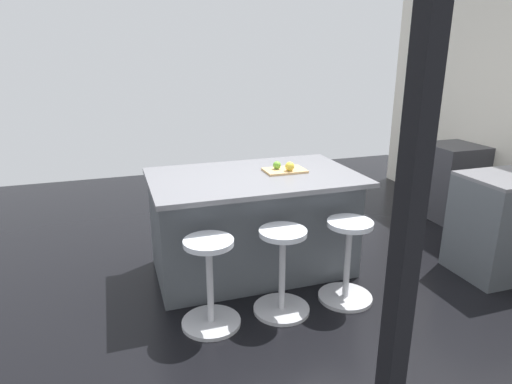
% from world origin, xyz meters
% --- Properties ---
extents(ground_plane, '(7.84, 7.84, 0.00)m').
position_xyz_m(ground_plane, '(0.00, 0.00, 0.00)').
color(ground_plane, black).
extents(oven_range, '(0.60, 0.61, 0.89)m').
position_xyz_m(oven_range, '(-2.66, -0.81, 0.44)').
color(oven_range, '#38383D').
rests_on(oven_range, ground_plane).
extents(kitchen_island, '(1.79, 1.11, 0.93)m').
position_xyz_m(kitchen_island, '(0.05, -0.23, 0.47)').
color(kitchen_island, '#4C5156').
rests_on(kitchen_island, ground_plane).
extents(stool_by_window, '(0.44, 0.44, 0.68)m').
position_xyz_m(stool_by_window, '(-0.52, 0.50, 0.32)').
color(stool_by_window, '#B7B7BC').
rests_on(stool_by_window, ground_plane).
extents(stool_middle, '(0.44, 0.44, 0.68)m').
position_xyz_m(stool_middle, '(0.05, 0.50, 0.32)').
color(stool_middle, '#B7B7BC').
rests_on(stool_middle, ground_plane).
extents(stool_near_camera, '(0.44, 0.44, 0.68)m').
position_xyz_m(stool_near_camera, '(0.61, 0.50, 0.32)').
color(stool_near_camera, '#B7B7BC').
rests_on(stool_near_camera, ground_plane).
extents(cutting_board, '(0.36, 0.24, 0.02)m').
position_xyz_m(cutting_board, '(-0.25, -0.21, 0.94)').
color(cutting_board, tan).
rests_on(cutting_board, kitchen_island).
extents(apple_green, '(0.07, 0.07, 0.07)m').
position_xyz_m(apple_green, '(-0.18, -0.24, 0.98)').
color(apple_green, '#609E2D').
rests_on(apple_green, cutting_board).
extents(apple_yellow, '(0.08, 0.08, 0.08)m').
position_xyz_m(apple_yellow, '(-0.27, -0.14, 0.99)').
color(apple_yellow, gold).
rests_on(apple_yellow, cutting_board).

